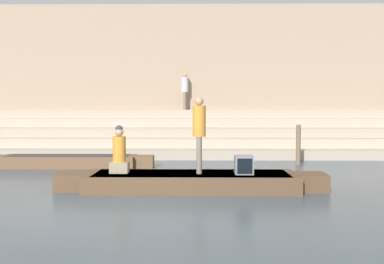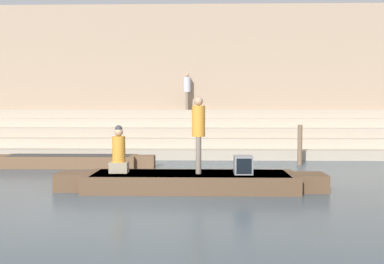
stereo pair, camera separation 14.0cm
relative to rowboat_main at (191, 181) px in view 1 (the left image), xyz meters
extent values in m
plane|color=#3D4C56|center=(-1.25, -1.83, -0.22)|extent=(120.00, 120.00, 0.00)
cube|color=tan|center=(-1.25, 7.79, -0.04)|extent=(36.00, 3.93, 0.36)
cube|color=#B2A28D|center=(-1.25, 8.19, 0.33)|extent=(36.00, 3.14, 0.36)
cube|color=tan|center=(-1.25, 8.58, 0.69)|extent=(36.00, 2.36, 0.36)
cube|color=#B2A28D|center=(-1.25, 8.97, 1.06)|extent=(36.00, 1.57, 0.36)
cube|color=tan|center=(-1.25, 9.36, 1.42)|extent=(36.00, 0.79, 0.36)
cube|color=tan|center=(-1.25, 10.36, 3.05)|extent=(34.20, 1.20, 6.53)
cube|color=brown|center=(-1.25, 9.74, 0.08)|extent=(34.20, 0.12, 0.60)
cube|color=brown|center=(0.00, 0.00, -0.02)|extent=(4.93, 1.39, 0.41)
cube|color=#2D2D2D|center=(0.00, 0.00, 0.16)|extent=(4.54, 1.29, 0.05)
cube|color=brown|center=(2.81, 0.00, -0.02)|extent=(0.69, 0.76, 0.41)
cube|color=brown|center=(-2.81, 0.00, -0.02)|extent=(0.69, 0.76, 0.41)
cylinder|color=olive|center=(-0.74, 0.79, 0.09)|extent=(2.35, 0.04, 0.04)
cylinder|color=#756656|center=(0.18, 0.07, 0.62)|extent=(0.13, 0.13, 0.86)
cylinder|color=#756656|center=(0.18, -0.09, 0.62)|extent=(0.13, 0.13, 0.86)
cylinder|color=orange|center=(0.18, -0.01, 1.41)|extent=(0.31, 0.31, 0.72)
sphere|color=tan|center=(0.18, -0.01, 1.88)|extent=(0.21, 0.21, 0.21)
cube|color=gray|center=(-1.70, 0.03, 0.32)|extent=(0.43, 0.34, 0.25)
cylinder|color=orange|center=(-1.70, 0.03, 0.75)|extent=(0.31, 0.31, 0.61)
sphere|color=tan|center=(-1.70, 0.03, 1.16)|extent=(0.21, 0.21, 0.21)
sphere|color=#333338|center=(-1.70, 0.03, 1.23)|extent=(0.17, 0.17, 0.17)
cube|color=slate|center=(1.22, -0.10, 0.40)|extent=(0.42, 0.44, 0.43)
cube|color=black|center=(1.22, -0.32, 0.40)|extent=(0.34, 0.02, 0.35)
cube|color=brown|center=(-4.03, 3.92, -0.03)|extent=(4.30, 1.02, 0.39)
cube|color=#2D2D2D|center=(-4.03, 3.92, 0.14)|extent=(3.96, 0.92, 0.05)
cube|color=brown|center=(-1.58, 3.92, -0.03)|extent=(0.60, 0.56, 0.39)
cylinder|color=brown|center=(3.56, 4.73, 0.46)|extent=(0.16, 0.16, 1.36)
cylinder|color=#756656|center=(-0.42, 9.45, 2.00)|extent=(0.13, 0.13, 0.78)
cylinder|color=#756656|center=(-0.42, 9.28, 2.00)|extent=(0.13, 0.13, 0.78)
cylinder|color=#B2B2BC|center=(-0.42, 9.36, 2.71)|extent=(0.31, 0.31, 0.65)
sphere|color=tan|center=(-0.42, 9.36, 3.13)|extent=(0.19, 0.19, 0.19)
camera|label=1|loc=(0.15, -10.47, 1.76)|focal=42.00mm
camera|label=2|loc=(0.29, -10.47, 1.76)|focal=42.00mm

